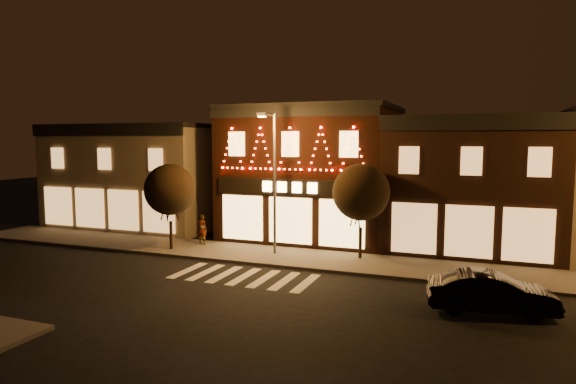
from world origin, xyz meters
The scene contains 10 objects.
ground centered at (0.00, 0.00, 0.00)m, with size 120.00×120.00×0.00m, color black.
sidewalk_far centered at (2.00, 8.00, 0.07)m, with size 44.00×4.00×0.15m, color #47423D.
building_left centered at (-13.00, 13.99, 3.66)m, with size 12.20×8.28×7.30m.
building_pulp centered at (0.00, 13.98, 4.16)m, with size 10.20×8.34×8.30m.
building_right_a centered at (9.50, 13.99, 3.76)m, with size 9.20×8.28×7.50m.
streetlamp_mid centered at (-0.26, 8.05, 4.54)m, with size 0.48×1.71×7.48m.
tree_left centered at (-6.11, 7.22, 3.48)m, with size 2.85×2.85×4.76m.
tree_right centered at (4.29, 8.86, 3.57)m, with size 2.93×2.93×4.89m.
dark_sedan centered at (10.45, 2.97, 0.74)m, with size 1.56×4.47×1.47m, color black.
pedestrian centered at (-5.12, 8.90, 1.03)m, with size 0.64×0.42×1.76m, color gray.
Camera 1 is at (9.90, -15.98, 6.23)m, focal length 31.00 mm.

